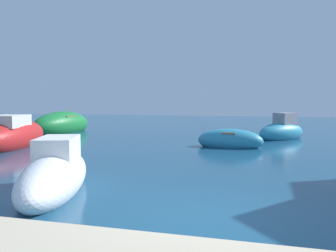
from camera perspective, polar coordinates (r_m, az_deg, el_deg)
ground at (r=6.68m, az=6.28°, el=-15.12°), size 80.00×80.00×0.00m
moored_boat_0 at (r=17.80m, az=-24.00°, el=-1.48°), size 2.87×5.53×1.88m
moored_boat_1 at (r=16.42m, az=10.08°, el=-2.35°), size 3.08×1.41×1.11m
moored_boat_4 at (r=8.97m, az=-17.96°, el=-7.60°), size 2.66×4.51×1.55m
moored_boat_5 at (r=24.45m, az=-16.91°, el=0.18°), size 2.60×5.31×1.81m
moored_boat_6 at (r=20.50m, az=18.11°, el=-0.86°), size 3.20×3.35×1.74m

